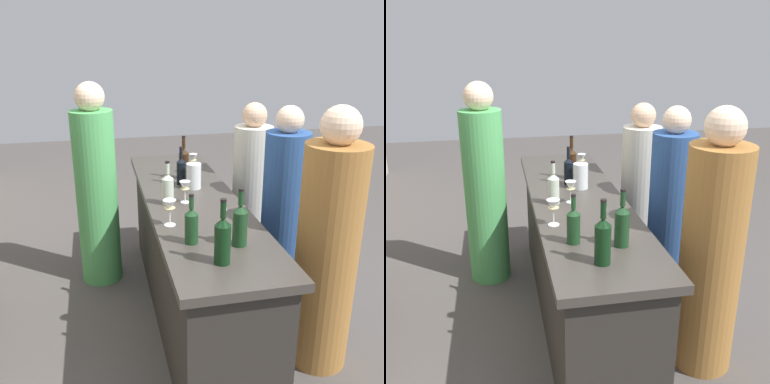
{
  "view_description": "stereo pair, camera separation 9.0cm",
  "coord_description": "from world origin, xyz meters",
  "views": [
    {
      "loc": [
        -2.8,
        0.61,
        1.99
      ],
      "look_at": [
        0.0,
        0.0,
        0.96
      ],
      "focal_mm": 41.78,
      "sensor_mm": 36.0,
      "label": 1
    },
    {
      "loc": [
        -2.82,
        0.53,
        1.99
      ],
      "look_at": [
        0.0,
        0.0,
        0.96
      ],
      "focal_mm": 41.78,
      "sensor_mm": 36.0,
      "label": 2
    }
  ],
  "objects": [
    {
      "name": "wine_bottle_center_olive_green",
      "position": [
        -0.66,
        0.15,
        1.01
      ],
      "size": [
        0.07,
        0.07,
        0.28
      ],
      "color": "#193D1E",
      "rests_on": "bar_counter"
    },
    {
      "name": "person_center_guest",
      "position": [
        -0.66,
        -0.67,
        0.75
      ],
      "size": [
        0.37,
        0.37,
        1.63
      ],
      "rotation": [
        0.0,
        0.0,
        1.56
      ],
      "color": "#9E6B33",
      "rests_on": "ground"
    },
    {
      "name": "wine_glass_near_right",
      "position": [
        -0.4,
        0.22,
        1.02
      ],
      "size": [
        0.08,
        0.08,
        0.16
      ],
      "color": "white",
      "rests_on": "bar_counter"
    },
    {
      "name": "person_left_guest",
      "position": [
        0.51,
        -0.61,
        0.69
      ],
      "size": [
        0.35,
        0.35,
        1.47
      ],
      "rotation": [
        0.0,
        0.0,
        1.71
      ],
      "color": "beige",
      "rests_on": "ground"
    },
    {
      "name": "ground_plane",
      "position": [
        0.0,
        0.0,
        0.0
      ],
      "size": [
        12.0,
        12.0,
        0.0
      ],
      "primitive_type": "plane",
      "color": "#4C4744"
    },
    {
      "name": "wine_bottle_leftmost_dark_green",
      "position": [
        -0.91,
        0.05,
        1.04
      ],
      "size": [
        0.08,
        0.08,
        0.34
      ],
      "color": "black",
      "rests_on": "bar_counter"
    },
    {
      "name": "wine_glass_near_left",
      "position": [
        0.57,
        -0.14,
        1.02
      ],
      "size": [
        0.07,
        0.07,
        0.16
      ],
      "color": "white",
      "rests_on": "bar_counter"
    },
    {
      "name": "person_right_guest",
      "position": [
        -0.05,
        -0.66,
        0.71
      ],
      "size": [
        0.37,
        0.37,
        1.53
      ],
      "rotation": [
        0.0,
        0.0,
        1.81
      ],
      "color": "#284C8C",
      "rests_on": "ground"
    },
    {
      "name": "person_server_behind",
      "position": [
        0.66,
        0.64,
        0.77
      ],
      "size": [
        0.41,
        0.41,
        1.65
      ],
      "rotation": [
        0.0,
        0.0,
        -1.85
      ],
      "color": "#4CA559",
      "rests_on": "ground"
    },
    {
      "name": "water_pitcher",
      "position": [
        0.22,
        -0.06,
        1.0
      ],
      "size": [
        0.11,
        0.11,
        0.19
      ],
      "color": "silver",
      "rests_on": "bar_counter"
    },
    {
      "name": "wine_glass_near_center",
      "position": [
        -0.06,
        0.06,
        1.01
      ],
      "size": [
        0.07,
        0.07,
        0.15
      ],
      "color": "white",
      "rests_on": "bar_counter"
    },
    {
      "name": "wine_bottle_second_right_clear_pale",
      "position": [
        -0.06,
        0.18,
        1.02
      ],
      "size": [
        0.08,
        0.08,
        0.29
      ],
      "color": "#B7C6B2",
      "rests_on": "bar_counter"
    },
    {
      "name": "bar_counter",
      "position": [
        0.0,
        0.0,
        0.46
      ],
      "size": [
        2.38,
        0.63,
        0.91
      ],
      "color": "#2A2723",
      "rests_on": "ground"
    },
    {
      "name": "wine_bottle_second_left_olive_green",
      "position": [
        -0.74,
        -0.1,
        1.03
      ],
      "size": [
        0.08,
        0.08,
        0.32
      ],
      "color": "#193D1E",
      "rests_on": "bar_counter"
    },
    {
      "name": "wine_bottle_rightmost_near_black",
      "position": [
        0.32,
        0.01,
        1.02
      ],
      "size": [
        0.07,
        0.07,
        0.29
      ],
      "color": "black",
      "rests_on": "bar_counter"
    },
    {
      "name": "wine_bottle_far_right_amber_brown",
      "position": [
        0.45,
        -0.03,
        1.04
      ],
      "size": [
        0.08,
        0.08,
        0.34
      ],
      "color": "#331E0F",
      "rests_on": "bar_counter"
    }
  ]
}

